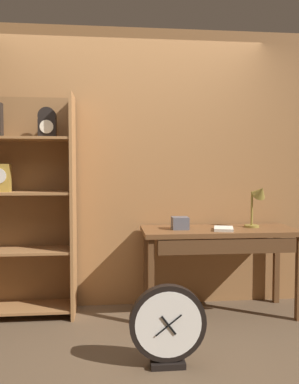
{
  "coord_description": "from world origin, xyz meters",
  "views": [
    {
      "loc": [
        -0.19,
        -2.38,
        1.27
      ],
      "look_at": [
        0.12,
        0.68,
        1.1
      ],
      "focal_mm": 36.01,
      "sensor_mm": 36.0,
      "label": 1
    }
  ],
  "objects_px": {
    "round_clock_large": "(168,326)",
    "toolbox_small": "(180,223)",
    "open_repair_manual": "(224,229)",
    "desk_lamp": "(258,199)",
    "workbench": "(220,240)"
  },
  "relations": [
    {
      "from": "round_clock_large",
      "to": "toolbox_small",
      "type": "bearing_deg",
      "value": 75.06
    },
    {
      "from": "open_repair_manual",
      "to": "round_clock_large",
      "type": "relative_size",
      "value": 0.41
    },
    {
      "from": "desk_lamp",
      "to": "round_clock_large",
      "type": "xyz_separation_m",
      "value": [
        -0.95,
        -0.92,
        -0.74
      ]
    },
    {
      "from": "desk_lamp",
      "to": "open_repair_manual",
      "type": "xyz_separation_m",
      "value": [
        -0.35,
        -0.12,
        -0.24
      ]
    },
    {
      "from": "desk_lamp",
      "to": "round_clock_large",
      "type": "height_order",
      "value": "desk_lamp"
    },
    {
      "from": "desk_lamp",
      "to": "round_clock_large",
      "type": "bearing_deg",
      "value": -136.1
    },
    {
      "from": "workbench",
      "to": "round_clock_large",
      "type": "height_order",
      "value": "workbench"
    },
    {
      "from": "desk_lamp",
      "to": "toolbox_small",
      "type": "bearing_deg",
      "value": -178.13
    },
    {
      "from": "round_clock_large",
      "to": "desk_lamp",
      "type": "bearing_deg",
      "value": 43.9
    },
    {
      "from": "desk_lamp",
      "to": "toolbox_small",
      "type": "height_order",
      "value": "desk_lamp"
    },
    {
      "from": "toolbox_small",
      "to": "open_repair_manual",
      "type": "relative_size",
      "value": 0.65
    },
    {
      "from": "open_repair_manual",
      "to": "desk_lamp",
      "type": "bearing_deg",
      "value": 34.1
    },
    {
      "from": "workbench",
      "to": "round_clock_large",
      "type": "xyz_separation_m",
      "value": [
        -0.59,
        -0.87,
        -0.39
      ]
    },
    {
      "from": "desk_lamp",
      "to": "round_clock_large",
      "type": "distance_m",
      "value": 1.52
    },
    {
      "from": "toolbox_small",
      "to": "desk_lamp",
      "type": "bearing_deg",
      "value": 1.87
    }
  ]
}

